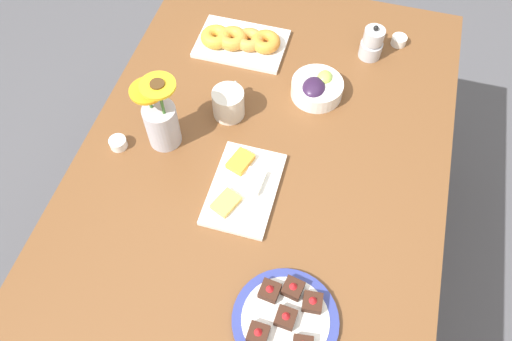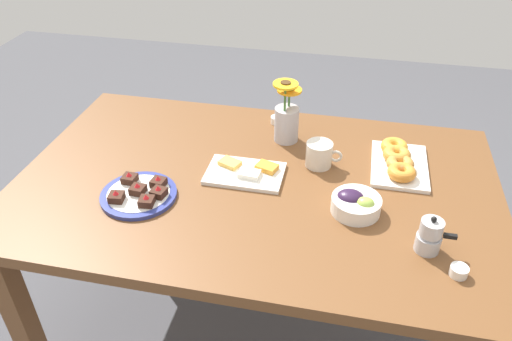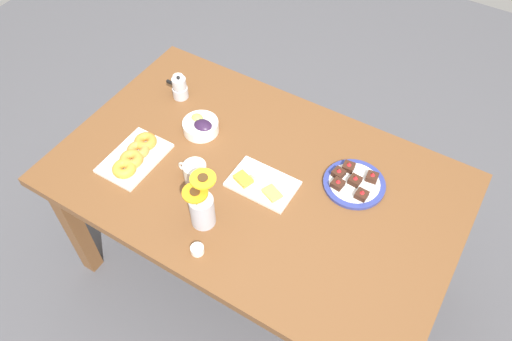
{
  "view_description": "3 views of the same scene",
  "coord_description": "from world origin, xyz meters",
  "px_view_note": "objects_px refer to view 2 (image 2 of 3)",
  "views": [
    {
      "loc": [
        -0.67,
        -0.19,
        1.88
      ],
      "look_at": [
        0.0,
        0.0,
        0.78
      ],
      "focal_mm": 35.0,
      "sensor_mm": 36.0,
      "label": 1
    },
    {
      "loc": [
        0.28,
        -1.32,
        1.73
      ],
      "look_at": [
        0.0,
        0.0,
        0.78
      ],
      "focal_mm": 35.0,
      "sensor_mm": 36.0,
      "label": 2
    },
    {
      "loc": [
        -0.64,
        1.05,
        2.29
      ],
      "look_at": [
        0.0,
        0.0,
        0.78
      ],
      "focal_mm": 35.0,
      "sensor_mm": 36.0,
      "label": 3
    }
  ],
  "objects_px": {
    "jam_cup_berry": "(459,271)",
    "dessert_plate": "(139,194)",
    "dining_table": "(256,200)",
    "cheese_platter": "(246,172)",
    "jam_cup_honey": "(278,120)",
    "flower_vase": "(287,120)",
    "croissant_platter": "(398,161)",
    "grape_bowl": "(356,203)",
    "moka_pot": "(430,236)",
    "coffee_mug": "(319,154)"
  },
  "relations": [
    {
      "from": "jam_cup_honey",
      "to": "dessert_plate",
      "type": "distance_m",
      "value": 0.66
    },
    {
      "from": "dining_table",
      "to": "grape_bowl",
      "type": "relative_size",
      "value": 10.52
    },
    {
      "from": "coffee_mug",
      "to": "cheese_platter",
      "type": "bearing_deg",
      "value": -154.64
    },
    {
      "from": "dining_table",
      "to": "moka_pot",
      "type": "xyz_separation_m",
      "value": [
        0.54,
        -0.22,
        0.13
      ]
    },
    {
      "from": "grape_bowl",
      "to": "jam_cup_berry",
      "type": "distance_m",
      "value": 0.35
    },
    {
      "from": "jam_cup_berry",
      "to": "jam_cup_honey",
      "type": "bearing_deg",
      "value": 131.0
    },
    {
      "from": "moka_pot",
      "to": "flower_vase",
      "type": "bearing_deg",
      "value": 133.8
    },
    {
      "from": "coffee_mug",
      "to": "jam_cup_honey",
      "type": "relative_size",
      "value": 2.63
    },
    {
      "from": "cheese_platter",
      "to": "dining_table",
      "type": "bearing_deg",
      "value": -30.81
    },
    {
      "from": "croissant_platter",
      "to": "flower_vase",
      "type": "xyz_separation_m",
      "value": [
        -0.41,
        0.1,
        0.06
      ]
    },
    {
      "from": "dining_table",
      "to": "cheese_platter",
      "type": "bearing_deg",
      "value": 149.19
    },
    {
      "from": "jam_cup_honey",
      "to": "dining_table",
      "type": "bearing_deg",
      "value": -90.45
    },
    {
      "from": "cheese_platter",
      "to": "moka_pot",
      "type": "xyz_separation_m",
      "value": [
        0.58,
        -0.25,
        0.04
      ]
    },
    {
      "from": "coffee_mug",
      "to": "dining_table",
      "type": "bearing_deg",
      "value": -145.27
    },
    {
      "from": "jam_cup_berry",
      "to": "dessert_plate",
      "type": "relative_size",
      "value": 0.2
    },
    {
      "from": "croissant_platter",
      "to": "flower_vase",
      "type": "relative_size",
      "value": 1.15
    },
    {
      "from": "jam_cup_honey",
      "to": "jam_cup_berry",
      "type": "xyz_separation_m",
      "value": [
        0.61,
        -0.7,
        0.0
      ]
    },
    {
      "from": "dessert_plate",
      "to": "flower_vase",
      "type": "xyz_separation_m",
      "value": [
        0.4,
        0.44,
        0.07
      ]
    },
    {
      "from": "flower_vase",
      "to": "dessert_plate",
      "type": "bearing_deg",
      "value": -132.13
    },
    {
      "from": "flower_vase",
      "to": "moka_pot",
      "type": "xyz_separation_m",
      "value": [
        0.48,
        -0.5,
        -0.04
      ]
    },
    {
      "from": "jam_cup_honey",
      "to": "jam_cup_berry",
      "type": "height_order",
      "value": "same"
    },
    {
      "from": "coffee_mug",
      "to": "jam_cup_honey",
      "type": "bearing_deg",
      "value": 126.33
    },
    {
      "from": "grape_bowl",
      "to": "moka_pot",
      "type": "distance_m",
      "value": 0.24
    },
    {
      "from": "coffee_mug",
      "to": "moka_pot",
      "type": "distance_m",
      "value": 0.49
    },
    {
      "from": "croissant_platter",
      "to": "jam_cup_berry",
      "type": "xyz_separation_m",
      "value": [
        0.15,
        -0.49,
        -0.01
      ]
    },
    {
      "from": "grape_bowl",
      "to": "moka_pot",
      "type": "xyz_separation_m",
      "value": [
        0.21,
        -0.13,
        0.02
      ]
    },
    {
      "from": "coffee_mug",
      "to": "flower_vase",
      "type": "distance_m",
      "value": 0.2
    },
    {
      "from": "cheese_platter",
      "to": "jam_cup_honey",
      "type": "xyz_separation_m",
      "value": [
        0.04,
        0.37,
        0.0
      ]
    },
    {
      "from": "coffee_mug",
      "to": "croissant_platter",
      "type": "bearing_deg",
      "value": 9.53
    },
    {
      "from": "jam_cup_berry",
      "to": "coffee_mug",
      "type": "bearing_deg",
      "value": 133.49
    },
    {
      "from": "dining_table",
      "to": "moka_pot",
      "type": "distance_m",
      "value": 0.6
    },
    {
      "from": "flower_vase",
      "to": "cheese_platter",
      "type": "bearing_deg",
      "value": -110.58
    },
    {
      "from": "dining_table",
      "to": "croissant_platter",
      "type": "height_order",
      "value": "croissant_platter"
    },
    {
      "from": "flower_vase",
      "to": "coffee_mug",
      "type": "bearing_deg",
      "value": -45.88
    },
    {
      "from": "jam_cup_honey",
      "to": "flower_vase",
      "type": "xyz_separation_m",
      "value": [
        0.05,
        -0.12,
        0.07
      ]
    },
    {
      "from": "grape_bowl",
      "to": "cheese_platter",
      "type": "xyz_separation_m",
      "value": [
        -0.37,
        0.12,
        -0.02
      ]
    },
    {
      "from": "grape_bowl",
      "to": "dessert_plate",
      "type": "xyz_separation_m",
      "value": [
        -0.68,
        -0.07,
        -0.02
      ]
    },
    {
      "from": "grape_bowl",
      "to": "cheese_platter",
      "type": "bearing_deg",
      "value": 162.4
    },
    {
      "from": "dining_table",
      "to": "cheese_platter",
      "type": "height_order",
      "value": "cheese_platter"
    },
    {
      "from": "dining_table",
      "to": "flower_vase",
      "type": "xyz_separation_m",
      "value": [
        0.06,
        0.28,
        0.17
      ]
    },
    {
      "from": "jam_cup_honey",
      "to": "flower_vase",
      "type": "relative_size",
      "value": 0.2
    },
    {
      "from": "jam_cup_honey",
      "to": "grape_bowl",
      "type": "bearing_deg",
      "value": -56.22
    },
    {
      "from": "grape_bowl",
      "to": "jam_cup_honey",
      "type": "bearing_deg",
      "value": 123.78
    },
    {
      "from": "croissant_platter",
      "to": "coffee_mug",
      "type": "bearing_deg",
      "value": -170.47
    },
    {
      "from": "coffee_mug",
      "to": "jam_cup_berry",
      "type": "bearing_deg",
      "value": -46.51
    },
    {
      "from": "coffee_mug",
      "to": "jam_cup_berry",
      "type": "xyz_separation_m",
      "value": [
        0.42,
        -0.44,
        -0.03
      ]
    },
    {
      "from": "croissant_platter",
      "to": "grape_bowl",
      "type": "bearing_deg",
      "value": -116.02
    },
    {
      "from": "coffee_mug",
      "to": "croissant_platter",
      "type": "xyz_separation_m",
      "value": [
        0.27,
        0.05,
        -0.02
      ]
    },
    {
      "from": "dining_table",
      "to": "moka_pot",
      "type": "bearing_deg",
      "value": -22.51
    },
    {
      "from": "cheese_platter",
      "to": "croissant_platter",
      "type": "height_order",
      "value": "croissant_platter"
    }
  ]
}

